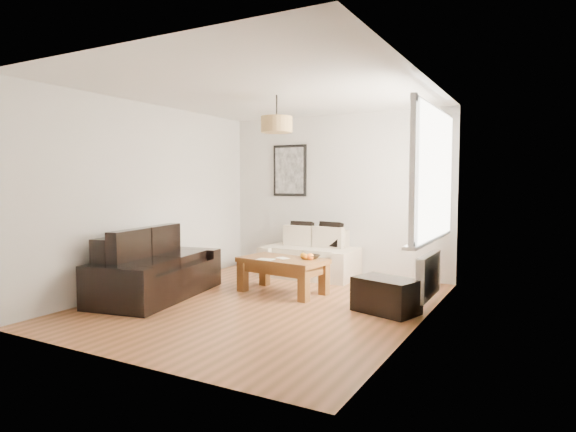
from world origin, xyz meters
The scene contains 21 objects.
floor centered at (0.00, 0.00, 0.00)m, with size 4.50×4.50×0.00m, color brown.
ceiling centered at (0.00, 0.00, 2.60)m, with size 3.80×4.50×0.00m, color white, non-canonical shape.
wall_back centered at (0.00, 2.25, 1.30)m, with size 3.80×0.04×2.60m, color silver, non-canonical shape.
wall_front centered at (0.00, -2.25, 1.30)m, with size 3.80×0.04×2.60m, color silver, non-canonical shape.
wall_left centered at (-1.90, 0.00, 1.30)m, with size 0.04×4.50×2.60m, color silver, non-canonical shape.
wall_right centered at (1.90, 0.00, 1.30)m, with size 0.04×4.50×2.60m, color silver, non-canonical shape.
window_bay centered at (1.86, 0.80, 1.60)m, with size 0.14×1.90×1.60m, color white, non-canonical shape.
radiator centered at (1.82, 0.80, 0.38)m, with size 0.10×0.90×0.52m, color white.
poster centered at (-0.85, 2.22, 1.70)m, with size 0.62×0.04×0.87m, color black, non-canonical shape.
pendant_shade centered at (0.00, 0.30, 2.23)m, with size 0.40×0.40×0.20m, color tan.
loveseat_cream centered at (-0.26, 1.78, 0.37)m, with size 1.48×0.81×0.73m, color beige, non-canonical shape.
sofa_leather centered at (-1.43, -0.37, 0.41)m, with size 1.89×0.92×0.82m, color black, non-canonical shape.
coffee_table centered at (-0.08, 0.59, 0.24)m, with size 1.16×0.63×0.48m, color brown, non-canonical shape.
ottoman centered at (1.45, 0.30, 0.20)m, with size 0.70×0.45×0.40m, color black.
cushion_left centered at (-0.49, 1.96, 0.67)m, with size 0.38×0.12×0.38m, color black.
cushion_right centered at (0.02, 1.96, 0.67)m, with size 0.39×0.12×0.39m, color black.
fruit_bowl centered at (0.28, 0.73, 0.50)m, with size 0.22×0.22×0.05m, color black.
orange_a centered at (0.25, 0.63, 0.52)m, with size 0.08×0.08×0.08m, color orange.
orange_b centered at (0.31, 0.65, 0.52)m, with size 0.10×0.10×0.10m, color orange.
orange_c centered at (0.18, 0.69, 0.52)m, with size 0.08×0.08×0.08m, color orange.
papers centered at (-0.22, 0.38, 0.48)m, with size 0.22×0.15×0.01m, color white.
Camera 1 is at (3.08, -5.03, 1.50)m, focal length 30.04 mm.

